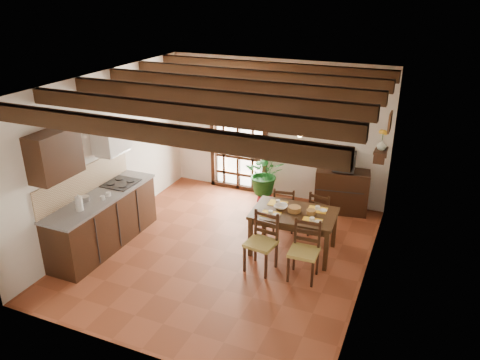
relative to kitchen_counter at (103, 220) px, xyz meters
The scene contains 25 objects.
ground_plane 2.10m from the kitchen_counter, 17.06° to the left, with size 5.00×5.00×0.00m, color brown.
room_shell 2.45m from the kitchen_counter, 17.06° to the left, with size 4.52×5.02×2.81m.
ceiling_beams 3.02m from the kitchen_counter, 17.06° to the left, with size 4.50×4.34×0.20m.
french_door 3.33m from the kitchen_counter, 69.23° to the left, with size 1.26×0.11×2.32m.
kitchen_counter is the anchor object (origin of this frame).
upper_cabinet 1.55m from the kitchen_counter, 99.72° to the right, with size 0.35×0.80×0.70m, color black.
range_hood 1.38m from the kitchen_counter, 99.79° to the left, with size 0.38×0.60×0.54m.
counter_items 0.49m from the kitchen_counter, 89.91° to the left, with size 0.50×1.43×0.25m.
dining_table 3.17m from the kitchen_counter, 19.32° to the left, with size 1.38×0.92×0.73m.
chair_near_left 2.71m from the kitchen_counter, ahead, with size 0.48×0.46×0.93m.
chair_near_right 3.38m from the kitchen_counter, ahead, with size 0.44×0.42×0.92m.
chair_far_left 3.14m from the kitchen_counter, 33.21° to the left, with size 0.44×0.42×0.84m.
chair_far_right 3.72m from the kitchen_counter, 28.02° to the left, with size 0.46×0.44×0.85m.
table_setting 3.17m from the kitchen_counter, 19.32° to the left, with size 0.98×0.65×0.09m.
table_bowl 2.96m from the kitchen_counter, 21.53° to the left, with size 0.22×0.22×0.05m, color white.
sideboard 4.43m from the kitchen_counter, 39.67° to the left, with size 1.00×0.45×0.85m, color black.
crt_tv 4.46m from the kitchen_counter, 39.62° to the left, with size 0.43×0.40×0.34m.
fuse_box 4.80m from the kitchen_counter, 41.72° to the left, with size 0.25×0.03×0.32m, color white.
plant_pot 3.29m from the kitchen_counter, 54.44° to the left, with size 0.33×0.33×0.20m, color maroon.
potted_plant 3.27m from the kitchen_counter, 54.44° to the left, with size 2.00×1.71×2.23m, color #144C19.
wall_shelf 4.76m from the kitchen_counter, 28.25° to the left, with size 0.20×0.42×0.20m.
shelf_vase 4.80m from the kitchen_counter, 28.25° to the left, with size 0.15×0.15×0.15m, color #B2BFB2.
shelf_flowers 4.85m from the kitchen_counter, 28.25° to the left, with size 0.14×0.14×0.36m.
framed_picture 4.98m from the kitchen_counter, 27.77° to the left, with size 0.03×0.32×0.32m.
pendant_lamp 3.58m from the kitchen_counter, 21.01° to the left, with size 0.36×0.36×0.84m.
Camera 1 is at (2.85, -6.07, 4.16)m, focal length 35.00 mm.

